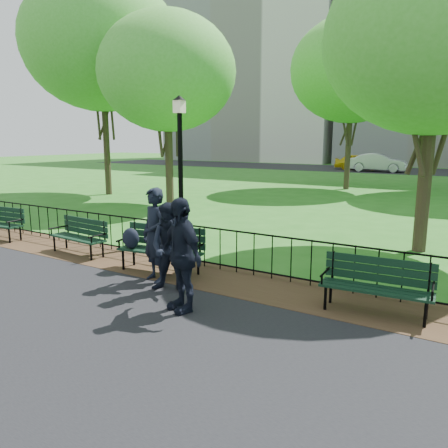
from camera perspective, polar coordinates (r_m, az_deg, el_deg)
The scene contains 18 objects.
ground at distance 7.87m, azimuth -9.66°, elevation -9.35°, with size 120.00×120.00×0.00m, color #27691B.
dirt_strip at distance 8.98m, azimuth -3.31°, elevation -6.52°, with size 60.00×1.60×0.01m, color #382717.
far_street at distance 40.89m, azimuth 24.87°, elevation 6.24°, with size 70.00×9.00×0.01m, color black.
iron_fence at distance 9.24m, azimuth -1.56°, elevation -2.86°, with size 24.06×0.06×1.00m.
apartment_west at distance 60.77m, azimuth 5.26°, elevation 20.76°, with size 22.00×15.00×26.00m, color silver.
park_bench_main at distance 9.17m, azimuth -9.61°, elevation -2.28°, with size 1.88×0.78×1.04m.
park_bench_left_a at distance 10.95m, azimuth -18.22°, elevation -1.03°, with size 1.68×0.64×0.93m.
park_bench_right_a at distance 7.30m, azimuth 19.37°, elevation -6.91°, with size 1.72×0.64×0.96m.
lamppost at distance 11.43m, azimuth -5.72°, elevation 7.74°, with size 0.34×0.34×3.80m.
tree_near_w at distance 18.53m, azimuth -7.45°, elevation 19.04°, with size 5.51×5.51×7.67m.
tree_near_e at distance 11.73m, azimuth 26.09°, elevation 20.99°, with size 5.13×5.13×7.15m.
tree_mid_w at distance 22.88m, azimuth -15.72°, elevation 21.74°, with size 7.35×7.35×10.24m.
tree_far_c at distance 25.20m, azimuth 16.42°, elevation 18.78°, with size 6.50×6.50×9.06m.
person_left at distance 8.43m, azimuth -9.04°, elevation -1.43°, with size 0.66×0.43×1.81m, color black.
person_mid at distance 7.81m, azimuth -6.92°, elevation -3.11°, with size 0.79×0.41×1.62m, color black.
person_right at distance 6.93m, azimuth -5.60°, elevation -4.02°, with size 1.07×0.44×1.83m, color black.
taxi at distance 41.37m, azimuth 17.06°, elevation 7.78°, with size 1.62×4.03×1.37m, color yellow.
sedan_silver at distance 38.97m, azimuth 19.50°, elevation 7.58°, with size 1.62×4.65×1.53m, color #B6B8BE.
Camera 1 is at (4.93, -5.50, 2.72)m, focal length 35.00 mm.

